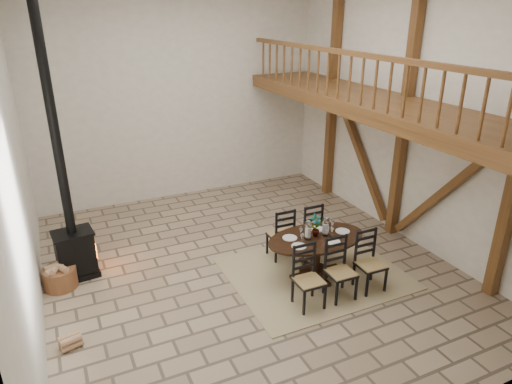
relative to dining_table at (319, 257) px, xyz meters
name	(u,v)px	position (x,y,z in m)	size (l,w,h in m)	color
ground	(248,266)	(-0.99, 0.85, -0.41)	(8.00, 8.00, 0.00)	#9B8467
room_shell	(310,100)	(0.20, 0.85, 2.60)	(7.02, 8.02, 5.01)	white
rug	(314,273)	(0.00, 0.11, -0.40)	(3.00, 2.50, 0.02)	tan
dining_table	(319,257)	(0.00, 0.00, 0.00)	(1.83, 2.03, 1.16)	black
wood_stove	(70,219)	(-3.88, 1.86, 0.71)	(0.73, 0.59, 5.00)	black
log_basket	(60,277)	(-4.19, 1.61, -0.21)	(0.56, 0.56, 0.46)	brown
log_stack	(70,342)	(-4.16, -0.07, -0.31)	(0.33, 0.26, 0.20)	tan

